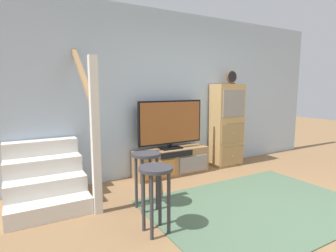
# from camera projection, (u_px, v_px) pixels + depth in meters

# --- Properties ---
(ground_plane) EXTENTS (20.00, 20.00, 0.00)m
(ground_plane) POSITION_uv_depth(u_px,v_px,m) (302.00, 228.00, 2.80)
(ground_plane) COLOR olive
(back_wall) EXTENTS (6.40, 0.12, 2.70)m
(back_wall) POSITION_uv_depth(u_px,v_px,m) (179.00, 93.00, 4.73)
(back_wall) COLOR #A8BCD1
(back_wall) RESTS_ON ground_plane
(area_rug) EXTENTS (2.60, 1.80, 0.01)m
(area_rug) POSITION_uv_depth(u_px,v_px,m) (257.00, 206.00, 3.31)
(area_rug) COLOR #4C664C
(area_rug) RESTS_ON ground_plane
(media_console) EXTENTS (1.30, 0.38, 0.44)m
(media_console) POSITION_uv_depth(u_px,v_px,m) (171.00, 162.00, 4.51)
(media_console) COLOR #997047
(media_console) RESTS_ON ground_plane
(television) EXTENTS (1.16, 0.22, 0.80)m
(television) POSITION_uv_depth(u_px,v_px,m) (171.00, 123.00, 4.44)
(television) COLOR black
(television) RESTS_ON media_console
(side_cabinet) EXTENTS (0.58, 0.38, 1.52)m
(side_cabinet) POSITION_uv_depth(u_px,v_px,m) (227.00, 125.00, 5.03)
(side_cabinet) COLOR tan
(side_cabinet) RESTS_ON ground_plane
(desk_clock) EXTENTS (0.22, 0.08, 0.24)m
(desk_clock) POSITION_uv_depth(u_px,v_px,m) (231.00, 77.00, 4.92)
(desk_clock) COLOR #4C3823
(desk_clock) RESTS_ON side_cabinet
(staircase) EXTENTS (1.00, 1.36, 2.20)m
(staircase) POSITION_uv_depth(u_px,v_px,m) (44.00, 170.00, 3.56)
(staircase) COLOR silver
(staircase) RESTS_ON ground_plane
(bar_stool_near) EXTENTS (0.34, 0.34, 0.68)m
(bar_stool_near) POSITION_uv_depth(u_px,v_px,m) (156.00, 184.00, 2.65)
(bar_stool_near) COLOR #333338
(bar_stool_near) RESTS_ON ground_plane
(bar_stool_far) EXTENTS (0.34, 0.34, 0.69)m
(bar_stool_far) POSITION_uv_depth(u_px,v_px,m) (146.00, 167.00, 3.18)
(bar_stool_far) COLOR #333338
(bar_stool_far) RESTS_ON ground_plane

